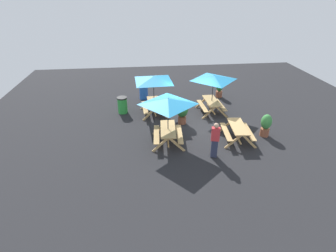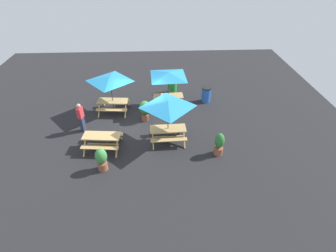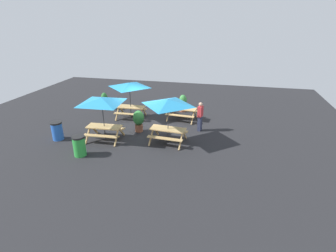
{
  "view_description": "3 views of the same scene",
  "coord_description": "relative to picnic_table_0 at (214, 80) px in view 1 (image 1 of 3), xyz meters",
  "views": [
    {
      "loc": [
        -12.44,
        2.62,
        6.73
      ],
      "look_at": [
        -1.66,
        1.41,
        0.9
      ],
      "focal_mm": 28.0,
      "sensor_mm": 36.0,
      "label": 1
    },
    {
      "loc": [
        0.97,
        -12.18,
        8.42
      ],
      "look_at": [
        1.46,
        -1.54,
        0.9
      ],
      "focal_mm": 28.0,
      "sensor_mm": 36.0,
      "label": 2
    },
    {
      "loc": [
        -4.44,
        13.31,
        5.96
      ],
      "look_at": [
        -1.66,
        1.41,
        0.9
      ],
      "focal_mm": 28.0,
      "sensor_mm": 36.0,
      "label": 3
    }
  ],
  "objects": [
    {
      "name": "trash_bin_green",
      "position": [
        0.55,
        5.25,
        -1.49
      ],
      "size": [
        0.59,
        0.59,
        0.98
      ],
      "color": "green",
      "rests_on": "ground"
    },
    {
      "name": "ground_plane",
      "position": [
        -1.46,
        1.54,
        -1.99
      ],
      "size": [
        24.0,
        24.0,
        0.0
      ],
      "primitive_type": "plane",
      "color": "#232326",
      "rests_on": "ground"
    },
    {
      "name": "person_standing",
      "position": [
        -4.53,
        1.06,
        -1.1
      ],
      "size": [
        0.31,
        0.41,
        1.67
      ],
      "rotation": [
        0.0,
        0.0,
        4.45
      ],
      "color": "#2D334C",
      "rests_on": "ground"
    },
    {
      "name": "picnic_table_1",
      "position": [
        -3.24,
        -0.44,
        -1.43
      ],
      "size": [
        1.92,
        1.67,
        0.81
      ],
      "rotation": [
        0.0,
        0.0,
        -0.09
      ],
      "color": "tan",
      "rests_on": "ground"
    },
    {
      "name": "potted_plant_1",
      "position": [
        -1.21,
        1.95,
        -1.29
      ],
      "size": [
        0.62,
        0.62,
        1.23
      ],
      "color": "#935138",
      "rests_on": "ground"
    },
    {
      "name": "picnic_table_0",
      "position": [
        0.0,
        0.0,
        0.0
      ],
      "size": [
        2.07,
        2.07,
        2.34
      ],
      "rotation": [
        0.0,
        0.0,
        0.04
      ],
      "color": "tan",
      "rests_on": "ground"
    },
    {
      "name": "potted_plant_2",
      "position": [
        -3.01,
        -1.97,
        -1.36
      ],
      "size": [
        0.52,
        0.52,
        1.17
      ],
      "color": "#935138",
      "rests_on": "ground"
    },
    {
      "name": "potted_plant_0",
      "position": [
        2.36,
        -1.16,
        -1.38
      ],
      "size": [
        0.46,
        0.46,
        1.2
      ],
      "color": "#935138",
      "rests_on": "ground"
    },
    {
      "name": "picnic_table_3",
      "position": [
        0.17,
        3.39,
        0.0
      ],
      "size": [
        2.82,
        2.82,
        2.34
      ],
      "rotation": [
        0.0,
        0.0,
        0.05
      ],
      "color": "tan",
      "rests_on": "ground"
    },
    {
      "name": "picnic_table_2",
      "position": [
        -3.12,
        2.95,
        0.0
      ],
      "size": [
        2.14,
        2.14,
        2.34
      ],
      "rotation": [
        0.0,
        0.0,
        -0.07
      ],
      "color": "tan",
      "rests_on": "ground"
    },
    {
      "name": "trash_bin_blue",
      "position": [
        2.61,
        3.94,
        -1.49
      ],
      "size": [
        0.59,
        0.59,
        0.98
      ],
      "color": "blue",
      "rests_on": "ground"
    }
  ]
}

